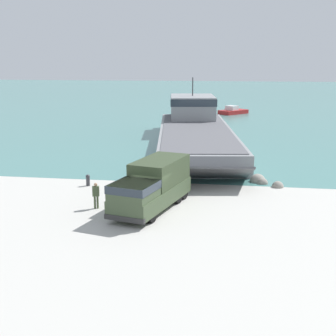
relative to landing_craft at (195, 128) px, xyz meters
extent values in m
plane|color=#B7B5AD|center=(-0.27, -26.18, -1.73)|extent=(240.00, 240.00, 0.00)
cube|color=#477F7A|center=(-0.27, 70.80, -1.72)|extent=(240.00, 180.00, 0.01)
cube|color=gray|center=(0.39, -2.71, -0.77)|extent=(12.22, 30.68, 1.91)
cube|color=#56565B|center=(0.39, -2.71, 0.22)|extent=(11.41, 29.41, 0.08)
cube|color=gray|center=(-1.06, 7.43, 1.69)|extent=(6.79, 9.07, 3.01)
cube|color=#28333D|center=(-1.06, 7.43, 2.59)|extent=(6.96, 9.18, 0.90)
cylinder|color=#3F3F42|center=(-1.06, 7.43, 4.39)|extent=(0.16, 0.16, 2.40)
cube|color=#56565B|center=(2.77, -19.54, -0.70)|extent=(7.41, 5.14, 1.90)
cube|color=#3D4C33|center=(-0.37, -25.98, -0.83)|extent=(4.43, 8.13, 1.06)
cube|color=#3D4C33|center=(-1.01, -28.45, 0.19)|extent=(3.00, 3.15, 0.97)
cube|color=#28333D|center=(-1.01, -28.45, 0.43)|extent=(3.08, 3.20, 0.48)
cube|color=#344129|center=(-0.04, -24.71, 0.54)|extent=(3.62, 5.37, 1.68)
cube|color=#2D2D2D|center=(-1.32, -29.64, -1.21)|extent=(2.60, 0.89, 0.32)
cylinder|color=black|center=(0.10, -28.57, -1.16)|extent=(0.60, 1.19, 1.14)
cylinder|color=black|center=(-2.04, -28.02, -1.16)|extent=(0.60, 1.19, 1.14)
cylinder|color=black|center=(1.16, -24.47, -1.16)|extent=(0.60, 1.19, 1.14)
cylinder|color=black|center=(-0.97, -23.91, -1.16)|extent=(0.60, 1.19, 1.14)
cylinder|color=black|center=(1.44, -23.40, -1.16)|extent=(0.60, 1.19, 1.14)
cylinder|color=black|center=(-0.69, -22.85, -1.16)|extent=(0.60, 1.19, 1.14)
cylinder|color=#475638|center=(-3.94, -26.43, -1.30)|extent=(0.14, 0.14, 0.85)
cylinder|color=#475638|center=(-4.11, -26.47, -1.30)|extent=(0.14, 0.14, 0.85)
cube|color=#475638|center=(-4.02, -26.45, -0.54)|extent=(0.48, 0.32, 0.67)
sphere|color=tan|center=(-4.02, -26.45, -0.09)|extent=(0.23, 0.23, 0.23)
cube|color=#B22323|center=(4.08, 30.62, -1.37)|extent=(5.54, 5.78, 0.71)
cube|color=silver|center=(3.82, 30.32, -0.63)|extent=(2.48, 2.45, 0.78)
cylinder|color=#333338|center=(-6.36, -21.04, -1.40)|extent=(0.29, 0.29, 0.65)
sphere|color=#333338|center=(-6.36, -21.04, -0.99)|extent=(0.34, 0.34, 0.34)
sphere|color=gray|center=(8.28, -19.22, -1.73)|extent=(0.93, 0.93, 0.93)
sphere|color=gray|center=(6.81, -17.79, -1.73)|extent=(1.28, 1.28, 1.28)
sphere|color=gray|center=(7.14, -17.98, -1.73)|extent=(0.51, 0.51, 0.51)
sphere|color=gray|center=(7.17, -18.31, -1.73)|extent=(0.88, 0.88, 0.88)
camera|label=1|loc=(5.12, -54.99, 7.92)|focal=50.00mm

